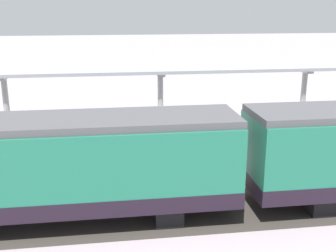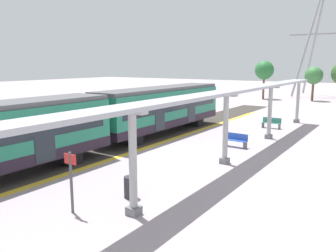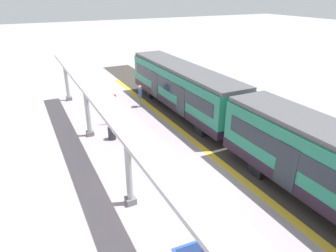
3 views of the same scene
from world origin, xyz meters
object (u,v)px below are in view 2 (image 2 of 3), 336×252
Objects in this scene: bench_near_end at (272,123)px; bench_mid_platform at (236,140)px; train_far_carriage at (162,109)px; canopy_pillar_second at (133,163)px; trash_bin at (130,187)px; platform_info_sign at (71,177)px; canopy_pillar_third at (226,129)px; canopy_pillar_fourth at (270,112)px; canopy_pillar_fifth at (298,102)px.

bench_near_end is 7.68m from bench_mid_platform.
train_far_carriage is 3.53× the size of canopy_pillar_second.
trash_bin is at bearing 134.29° from canopy_pillar_second.
bench_near_end and bench_mid_platform have the same top height.
canopy_pillar_third is at bearing 77.51° from platform_info_sign.
canopy_pillar_second is at bearing 29.12° from platform_info_sign.
bench_mid_platform is (0.10, -7.68, 0.00)m from bench_near_end.
platform_info_sign reaches higher than trash_bin.
canopy_pillar_third is at bearing -90.00° from canopy_pillar_fourth.
bench_mid_platform is (-0.95, 3.77, -1.42)m from canopy_pillar_third.
canopy_pillar_third is at bearing -33.52° from train_far_carriage.
canopy_pillar_fourth reaches higher than train_far_carriage.
platform_info_sign is at bearing -92.43° from bench_near_end.
train_far_carriage is at bearing 118.96° from trash_bin.
canopy_pillar_second is 2.44× the size of bench_near_end.
platform_info_sign is (-0.85, -20.03, 0.89)m from bench_near_end.
canopy_pillar_second is 19.05m from bench_near_end.
trash_bin is at bearing -90.20° from bench_near_end.
canopy_pillar_fifth reaches higher than train_far_carriage.
canopy_pillar_fourth is at bearing -75.46° from bench_near_end.
canopy_pillar_fifth is at bearing 74.95° from bench_near_end.
canopy_pillar_third is at bearing -84.75° from bench_near_end.
platform_info_sign reaches higher than bench_near_end.
train_far_carriage reaches higher than bench_near_end.
canopy_pillar_fifth is 1.67× the size of platform_info_sign.
bench_near_end is 0.99× the size of bench_mid_platform.
bench_near_end is (-1.05, 18.97, -1.42)m from canopy_pillar_second.
canopy_pillar_fifth is (0.00, 22.88, 0.00)m from canopy_pillar_second.
canopy_pillar_second is 1.00× the size of canopy_pillar_fourth.
train_far_carriage is 3.53× the size of canopy_pillar_fifth.
trash_bin is (-0.16, -10.15, -0.02)m from bench_mid_platform.
canopy_pillar_fourth is at bearing 19.00° from train_far_carriage.
train_far_carriage is 14.40m from canopy_pillar_second.
canopy_pillar_fifth is (0.00, 15.35, 0.00)m from canopy_pillar_third.
canopy_pillar_second is 7.53m from canopy_pillar_third.
canopy_pillar_second is 11.42m from bench_mid_platform.
canopy_pillar_fifth is at bearing 55.02° from train_far_carriage.
canopy_pillar_fifth is at bearing 90.00° from canopy_pillar_fourth.
canopy_pillar_fourth and canopy_pillar_fifth have the same top height.
canopy_pillar_fourth is at bearing 75.31° from bench_mid_platform.
bench_mid_platform reaches higher than trash_bin.
train_far_carriage reaches higher than trash_bin.
canopy_pillar_fifth is at bearing 90.00° from canopy_pillar_third.
train_far_carriage is 12.80m from canopy_pillar_fifth.
canopy_pillar_second is at bearing -86.83° from bench_near_end.
platform_info_sign is at bearing -94.41° from bench_mid_platform.
canopy_pillar_second reaches higher than bench_mid_platform.
trash_bin is at bearing -94.62° from canopy_pillar_fourth.
canopy_pillar_second is 1.67× the size of platform_info_sign.
train_far_carriage is at bearing -133.70° from bench_near_end.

